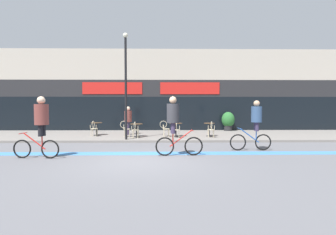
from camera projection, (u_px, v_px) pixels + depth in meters
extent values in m
plane|color=#5B5B60|center=(138.00, 162.00, 8.81)|extent=(120.00, 120.00, 0.00)
cube|color=slate|center=(149.00, 135.00, 16.05)|extent=(40.00, 5.50, 0.12)
cube|color=#B2A899|center=(152.00, 92.00, 20.66)|extent=(40.00, 4.00, 5.92)
cube|color=black|center=(151.00, 113.00, 18.77)|extent=(38.80, 0.10, 2.40)
cube|color=#232326|center=(151.00, 88.00, 18.70)|extent=(39.20, 0.14, 1.20)
cube|color=red|center=(112.00, 88.00, 18.59)|extent=(4.24, 0.08, 0.84)
cube|color=red|center=(190.00, 88.00, 18.68)|extent=(4.24, 0.08, 0.84)
cube|color=#3D7AB7|center=(142.00, 153.00, 10.35)|extent=(36.00, 0.70, 0.01)
cylinder|color=black|center=(97.00, 135.00, 15.66)|extent=(0.36, 0.36, 0.02)
cylinder|color=black|center=(97.00, 129.00, 15.65)|extent=(0.07, 0.07, 0.73)
cylinder|color=#4C3823|center=(97.00, 123.00, 15.63)|extent=(0.66, 0.66, 0.02)
cylinder|color=black|center=(137.00, 136.00, 14.90)|extent=(0.39, 0.39, 0.02)
cylinder|color=black|center=(137.00, 130.00, 14.88)|extent=(0.07, 0.07, 0.71)
cylinder|color=#4C3823|center=(137.00, 124.00, 14.87)|extent=(0.70, 0.70, 0.02)
cylinder|color=black|center=(176.00, 136.00, 14.98)|extent=(0.40, 0.40, 0.02)
cylinder|color=black|center=(176.00, 130.00, 14.97)|extent=(0.07, 0.07, 0.75)
cylinder|color=#4C3823|center=(176.00, 123.00, 14.95)|extent=(0.72, 0.72, 0.02)
cylinder|color=black|center=(209.00, 136.00, 15.13)|extent=(0.34, 0.34, 0.02)
cylinder|color=black|center=(209.00, 130.00, 15.11)|extent=(0.07, 0.07, 0.74)
cylinder|color=#4C3823|center=(209.00, 123.00, 15.10)|extent=(0.61, 0.61, 0.02)
cylinder|color=beige|center=(94.00, 129.00, 15.09)|extent=(0.42, 0.42, 0.03)
cylinder|color=beige|center=(93.00, 132.00, 15.25)|extent=(0.03, 0.03, 0.42)
cylinder|color=beige|center=(97.00, 132.00, 15.24)|extent=(0.03, 0.03, 0.42)
cylinder|color=beige|center=(91.00, 133.00, 14.97)|extent=(0.03, 0.03, 0.42)
cylinder|color=beige|center=(96.00, 133.00, 14.96)|extent=(0.03, 0.03, 0.42)
torus|color=beige|center=(93.00, 124.00, 14.91)|extent=(0.05, 0.41, 0.41)
cylinder|color=beige|center=(90.00, 127.00, 14.93)|extent=(0.03, 0.03, 0.23)
cylinder|color=beige|center=(96.00, 127.00, 14.91)|extent=(0.03, 0.03, 0.23)
cylinder|color=beige|center=(136.00, 130.00, 14.33)|extent=(0.44, 0.44, 0.03)
cylinder|color=beige|center=(134.00, 134.00, 14.49)|extent=(0.03, 0.03, 0.42)
cylinder|color=beige|center=(139.00, 134.00, 14.47)|extent=(0.03, 0.03, 0.42)
cylinder|color=beige|center=(132.00, 134.00, 14.21)|extent=(0.03, 0.03, 0.42)
cylinder|color=beige|center=(138.00, 134.00, 14.19)|extent=(0.03, 0.03, 0.42)
torus|color=beige|center=(135.00, 125.00, 14.15)|extent=(0.07, 0.41, 0.41)
cylinder|color=beige|center=(132.00, 128.00, 14.17)|extent=(0.03, 0.03, 0.23)
cylinder|color=beige|center=(138.00, 128.00, 14.14)|extent=(0.03, 0.03, 0.23)
cylinder|color=beige|center=(127.00, 129.00, 14.87)|extent=(0.45, 0.45, 0.03)
cylinder|color=beige|center=(129.00, 133.00, 15.04)|extent=(0.03, 0.03, 0.42)
cylinder|color=beige|center=(129.00, 133.00, 14.76)|extent=(0.03, 0.03, 0.42)
cylinder|color=beige|center=(124.00, 133.00, 15.00)|extent=(0.03, 0.03, 0.42)
cylinder|color=beige|center=(124.00, 133.00, 14.72)|extent=(0.03, 0.03, 0.42)
torus|color=beige|center=(124.00, 125.00, 14.83)|extent=(0.41, 0.08, 0.41)
cylinder|color=beige|center=(124.00, 127.00, 15.01)|extent=(0.03, 0.03, 0.23)
cylinder|color=beige|center=(124.00, 127.00, 14.67)|extent=(0.03, 0.03, 0.23)
cylinder|color=beige|center=(176.00, 130.00, 14.41)|extent=(0.42, 0.42, 0.03)
cylinder|color=beige|center=(174.00, 134.00, 14.57)|extent=(0.03, 0.03, 0.42)
cylinder|color=beige|center=(179.00, 134.00, 14.56)|extent=(0.03, 0.03, 0.42)
cylinder|color=beige|center=(174.00, 134.00, 14.29)|extent=(0.03, 0.03, 0.42)
cylinder|color=beige|center=(179.00, 134.00, 14.28)|extent=(0.03, 0.03, 0.42)
torus|color=beige|center=(176.00, 125.00, 14.23)|extent=(0.05, 0.41, 0.41)
cylinder|color=beige|center=(173.00, 128.00, 14.24)|extent=(0.03, 0.03, 0.23)
cylinder|color=beige|center=(180.00, 128.00, 14.23)|extent=(0.03, 0.03, 0.23)
cylinder|color=beige|center=(166.00, 129.00, 14.95)|extent=(0.43, 0.43, 0.03)
cylinder|color=beige|center=(169.00, 133.00, 15.12)|extent=(0.03, 0.03, 0.42)
cylinder|color=beige|center=(169.00, 133.00, 14.84)|extent=(0.03, 0.03, 0.42)
cylinder|color=beige|center=(164.00, 133.00, 15.09)|extent=(0.03, 0.03, 0.42)
cylinder|color=beige|center=(164.00, 133.00, 14.81)|extent=(0.03, 0.03, 0.42)
torus|color=beige|center=(163.00, 124.00, 14.93)|extent=(0.41, 0.06, 0.41)
cylinder|color=beige|center=(163.00, 127.00, 15.10)|extent=(0.03, 0.03, 0.23)
cylinder|color=beige|center=(164.00, 127.00, 14.76)|extent=(0.03, 0.03, 0.23)
cylinder|color=beige|center=(211.00, 130.00, 14.56)|extent=(0.41, 0.41, 0.03)
cylinder|color=beige|center=(208.00, 133.00, 14.72)|extent=(0.03, 0.03, 0.42)
cylinder|color=beige|center=(213.00, 133.00, 14.71)|extent=(0.03, 0.03, 0.42)
cylinder|color=beige|center=(209.00, 134.00, 14.44)|extent=(0.03, 0.03, 0.42)
cylinder|color=beige|center=(214.00, 134.00, 14.43)|extent=(0.03, 0.03, 0.42)
torus|color=beige|center=(211.00, 125.00, 14.38)|extent=(0.04, 0.41, 0.41)
cylinder|color=beige|center=(208.00, 128.00, 14.39)|extent=(0.03, 0.03, 0.23)
cylinder|color=beige|center=(215.00, 128.00, 14.38)|extent=(0.03, 0.03, 0.23)
cylinder|color=#232326|center=(228.00, 128.00, 18.43)|extent=(0.56, 0.56, 0.40)
ellipsoid|color=#28662D|center=(228.00, 120.00, 18.41)|extent=(0.90, 0.90, 1.08)
cylinder|color=black|center=(126.00, 89.00, 13.58)|extent=(0.12, 0.12, 5.30)
sphere|color=beige|center=(125.00, 35.00, 13.45)|extent=(0.26, 0.26, 0.26)
torus|color=black|center=(238.00, 142.00, 11.03)|extent=(0.69, 0.06, 0.69)
torus|color=black|center=(263.00, 142.00, 11.05)|extent=(0.69, 0.06, 0.69)
cylinder|color=#23519E|center=(249.00, 135.00, 11.03)|extent=(0.83, 0.05, 0.62)
cylinder|color=#23519E|center=(256.00, 137.00, 11.03)|extent=(0.04, 0.04, 0.48)
cylinder|color=#23519E|center=(239.00, 128.00, 11.01)|extent=(0.03, 0.48, 0.03)
cylinder|color=#382D47|center=(257.00, 127.00, 10.93)|extent=(0.15, 0.15, 0.37)
cylinder|color=#382D47|center=(256.00, 126.00, 11.10)|extent=(0.15, 0.15, 0.37)
cylinder|color=#334C70|center=(257.00, 114.00, 10.99)|extent=(0.43, 0.43, 0.67)
sphere|color=tan|center=(257.00, 103.00, 10.97)|extent=(0.25, 0.25, 0.25)
torus|color=black|center=(22.00, 149.00, 9.42)|extent=(0.67, 0.11, 0.67)
torus|color=black|center=(50.00, 149.00, 9.36)|extent=(0.67, 0.11, 0.67)
cylinder|color=red|center=(35.00, 141.00, 9.38)|extent=(0.81, 0.11, 0.61)
cylinder|color=red|center=(42.00, 143.00, 9.37)|extent=(0.04, 0.04, 0.47)
cylinder|color=red|center=(23.00, 133.00, 9.39)|extent=(0.07, 0.48, 0.03)
cylinder|color=black|center=(40.00, 131.00, 9.26)|extent=(0.18, 0.18, 0.41)
cylinder|color=black|center=(43.00, 130.00, 9.44)|extent=(0.18, 0.18, 0.41)
cylinder|color=brown|center=(41.00, 114.00, 9.32)|extent=(0.51, 0.51, 0.74)
sphere|color=beige|center=(41.00, 100.00, 9.30)|extent=(0.28, 0.28, 0.28)
torus|color=black|center=(194.00, 146.00, 9.94)|extent=(0.71, 0.09, 0.71)
torus|color=black|center=(165.00, 146.00, 9.86)|extent=(0.71, 0.09, 0.71)
cylinder|color=red|center=(181.00, 138.00, 9.89)|extent=(0.85, 0.09, 0.64)
cylinder|color=red|center=(173.00, 140.00, 9.87)|extent=(0.04, 0.04, 0.50)
cylinder|color=red|center=(192.00, 130.00, 9.91)|extent=(0.05, 0.48, 0.03)
cylinder|color=#382D47|center=(173.00, 128.00, 9.94)|extent=(0.17, 0.17, 0.40)
cylinder|color=#382D47|center=(173.00, 128.00, 9.76)|extent=(0.17, 0.17, 0.40)
cylinder|color=#2D2D33|center=(173.00, 113.00, 9.83)|extent=(0.49, 0.49, 0.72)
sphere|color=tan|center=(173.00, 100.00, 9.80)|extent=(0.27, 0.27, 0.27)
cylinder|color=#382D47|center=(128.00, 128.00, 15.86)|extent=(0.17, 0.17, 0.78)
cylinder|color=#382D47|center=(128.00, 128.00, 16.03)|extent=(0.17, 0.17, 0.78)
cylinder|color=brown|center=(128.00, 116.00, 15.91)|extent=(0.48, 0.48, 0.68)
sphere|color=beige|center=(128.00, 109.00, 15.89)|extent=(0.25, 0.25, 0.25)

